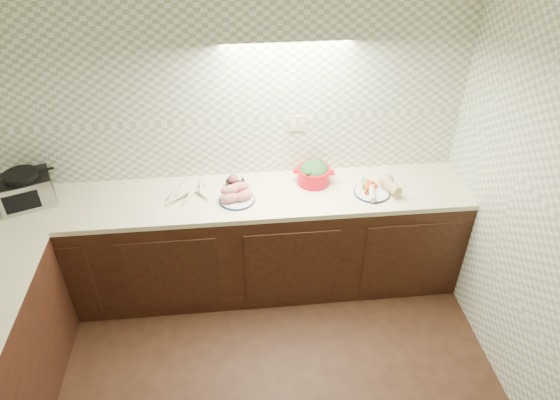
{
  "coord_description": "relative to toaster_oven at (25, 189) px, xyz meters",
  "views": [
    {
      "loc": [
        0.08,
        -1.51,
        3.04
      ],
      "look_at": [
        0.37,
        1.25,
        1.02
      ],
      "focal_mm": 32.0,
      "sensor_mm": 36.0,
      "label": 1
    }
  ],
  "objects": [
    {
      "name": "room",
      "position": [
        1.42,
        -1.56,
        0.61
      ],
      "size": [
        3.6,
        3.6,
        2.6
      ],
      "color": "black",
      "rests_on": "ground"
    },
    {
      "name": "counter",
      "position": [
        0.74,
        -0.88,
        -0.57
      ],
      "size": [
        3.6,
        3.6,
        0.9
      ],
      "color": "black",
      "rests_on": "ground"
    },
    {
      "name": "toaster_oven",
      "position": [
        0.0,
        0.0,
        0.0
      ],
      "size": [
        0.43,
        0.38,
        0.25
      ],
      "rotation": [
        0.0,
        0.0,
        0.37
      ],
      "color": "black",
      "rests_on": "counter"
    },
    {
      "name": "parsnip_pile",
      "position": [
        1.12,
        -0.02,
        -0.09
      ],
      "size": [
        0.28,
        0.36,
        0.07
      ],
      "color": "beige",
      "rests_on": "counter"
    },
    {
      "name": "sweet_potato_plate",
      "position": [
        1.49,
        -0.12,
        -0.07
      ],
      "size": [
        0.26,
        0.26,
        0.12
      ],
      "rotation": [
        0.0,
        0.0,
        0.31
      ],
      "color": "#121C3A",
      "rests_on": "counter"
    },
    {
      "name": "onion_bowl",
      "position": [
        1.48,
        0.06,
        -0.08
      ],
      "size": [
        0.14,
        0.14,
        0.11
      ],
      "color": "black",
      "rests_on": "counter"
    },
    {
      "name": "dutch_oven",
      "position": [
        2.08,
        0.05,
        -0.03
      ],
      "size": [
        0.32,
        0.29,
        0.17
      ],
      "rotation": [
        0.0,
        0.0,
        -0.19
      ],
      "color": "red",
      "rests_on": "counter"
    },
    {
      "name": "veg_plate",
      "position": [
        2.54,
        -0.11,
        -0.07
      ],
      "size": [
        0.34,
        0.33,
        0.13
      ],
      "rotation": [
        0.0,
        0.0,
        0.26
      ],
      "color": "#121C3A",
      "rests_on": "counter"
    }
  ]
}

